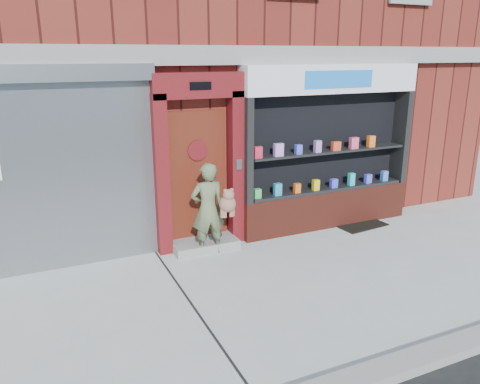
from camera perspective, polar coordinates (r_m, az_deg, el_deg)
ground at (r=6.92m, az=6.64°, el=-10.91°), size 80.00×80.00×0.00m
curb at (r=5.45m, az=19.06°, el=-19.40°), size 60.00×0.30×0.12m
building at (r=11.70m, az=-8.91°, el=20.39°), size 12.00×8.16×8.00m
shutter_bay at (r=7.30m, az=-22.13°, el=3.79°), size 3.10×0.30×3.04m
red_door_bay at (r=7.70m, az=-4.98°, el=3.58°), size 1.52×0.58×2.90m
pharmacy_bay at (r=8.81m, az=10.65°, el=4.44°), size 3.50×0.41×3.00m
woman at (r=7.56m, az=-3.73°, el=-2.02°), size 0.72×0.46×1.53m
doormat at (r=9.35m, az=14.27°, el=-3.79°), size 1.01×0.76×0.02m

